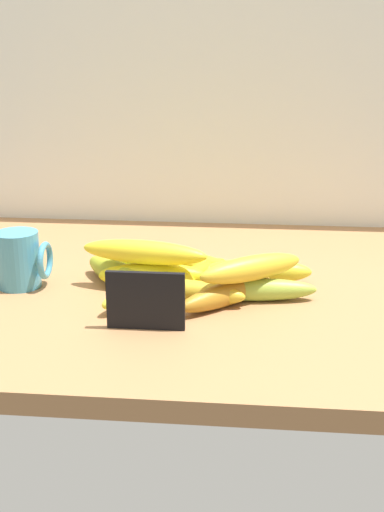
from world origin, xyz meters
TOP-DOWN VIEW (x-y plane):
  - counter_top at (0.00, 0.00)cm, footprint 110.00×76.00cm
  - back_wall at (0.00, 39.00)cm, footprint 130.00×2.00cm
  - chalkboard_sign at (-3.27, -18.53)cm, footprint 11.00×1.80cm
  - coffee_mug at (-26.20, -3.94)cm, footprint 8.50×7.00cm
  - banana_0 at (4.18, 3.74)cm, footprint 17.62×15.15cm
  - banana_1 at (2.10, -0.70)cm, footprint 11.35×17.46cm
  - banana_2 at (12.07, 1.56)cm, footprint 18.04×4.69cm
  - banana_3 at (11.75, -6.42)cm, footprint 19.48×5.53cm
  - banana_4 at (-9.74, 4.66)cm, footprint 15.33×15.68cm
  - banana_5 at (2.01, -8.41)cm, footprint 17.51×6.73cm
  - banana_6 at (-4.75, -2.88)cm, footprint 17.82×5.62cm
  - banana_7 at (-11.00, -1.51)cm, footprint 14.12×14.79cm
  - banana_8 at (0.86, 5.99)cm, footprint 11.32×15.90cm
  - banana_9 at (-6.24, 4.84)cm, footprint 21.33×7.68cm
  - banana_10 at (-4.77, -8.48)cm, footprint 13.72×16.49cm
  - banana_11 at (7.63, -8.63)cm, footprint 15.72×15.88cm
  - banana_12 at (-5.99, -3.26)cm, footprint 20.99×6.98cm
  - banana_13 at (11.12, -7.11)cm, footprint 16.95×13.35cm

SIDE VIEW (x-z plane):
  - counter_top at x=0.00cm, z-range 0.00..3.00cm
  - banana_1 at x=2.10cm, z-range 3.00..6.35cm
  - banana_8 at x=0.86cm, z-range 3.00..6.49cm
  - banana_0 at x=4.18cm, z-range 3.00..6.50cm
  - banana_3 at x=11.75cm, z-range 3.00..6.55cm
  - banana_11 at x=7.63cm, z-range 3.00..6.62cm
  - banana_5 at x=2.01cm, z-range 3.00..6.65cm
  - banana_10 at x=-4.77cm, z-range 3.00..6.70cm
  - banana_7 at x=-11.00cm, z-range 3.00..7.05cm
  - banana_2 at x=12.07cm, z-range 3.00..7.07cm
  - banana_9 at x=-6.24cm, z-range 3.00..7.25cm
  - banana_4 at x=-9.74cm, z-range 3.00..7.30cm
  - banana_6 at x=-4.75cm, z-range 3.00..7.36cm
  - chalkboard_sign at x=-3.27cm, z-range 2.66..11.06cm
  - coffee_mug at x=-26.20cm, z-range 3.00..12.20cm
  - banana_13 at x=11.12cm, z-range 6.55..10.42cm
  - banana_12 at x=-5.99cm, z-range 7.36..11.20cm
  - back_wall at x=0.00cm, z-range 0.00..70.00cm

